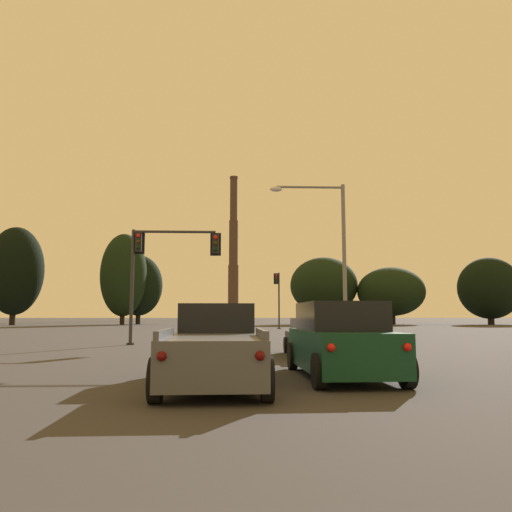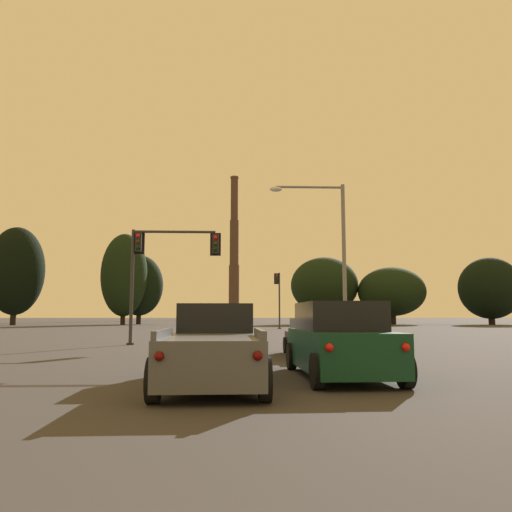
% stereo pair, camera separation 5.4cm
% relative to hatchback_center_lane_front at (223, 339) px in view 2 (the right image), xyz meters
% --- Properties ---
extents(hatchback_center_lane_front, '(2.03, 4.15, 1.44)m').
position_rel_hatchback_center_lane_front_xyz_m(hatchback_center_lane_front, '(0.00, 0.00, 0.00)').
color(hatchback_center_lane_front, '#0F3823').
rests_on(hatchback_center_lane_front, ground_plane).
extents(suv_right_lane_second, '(2.22, 4.95, 1.86)m').
position_rel_hatchback_center_lane_front_xyz_m(suv_right_lane_second, '(3.02, -6.29, 0.23)').
color(suv_right_lane_second, '#0F3823').
rests_on(suv_right_lane_second, ground_plane).
extents(sedan_right_lane_front, '(2.08, 4.74, 1.43)m').
position_rel_hatchback_center_lane_front_xyz_m(sedan_right_lane_front, '(3.46, 0.14, 0.00)').
color(sedan_right_lane_front, black).
rests_on(sedan_right_lane_front, ground_plane).
extents(pickup_truck_center_lane_second, '(2.25, 5.53, 1.82)m').
position_rel_hatchback_center_lane_front_xyz_m(pickup_truck_center_lane_second, '(-0.05, -7.22, 0.14)').
color(pickup_truck_center_lane_second, '#4C4F54').
rests_on(pickup_truck_center_lane_second, ground_plane).
extents(traffic_light_far_right, '(0.78, 0.50, 6.37)m').
position_rel_hatchback_center_lane_front_xyz_m(traffic_light_far_right, '(5.31, 37.96, 3.50)').
color(traffic_light_far_right, '#2D2D30').
rests_on(traffic_light_far_right, ground_plane).
extents(traffic_light_overhead_left, '(4.87, 0.50, 6.09)m').
position_rel_hatchback_center_lane_front_xyz_m(traffic_light_overhead_left, '(-3.51, 7.83, 3.97)').
color(traffic_light_overhead_left, '#2D2D30').
rests_on(traffic_light_overhead_left, ground_plane).
extents(street_lamp, '(3.88, 0.36, 8.25)m').
position_rel_hatchback_center_lane_front_xyz_m(street_lamp, '(5.29, 6.20, 4.49)').
color(street_lamp, slate).
rests_on(street_lamp, ground_plane).
extents(smokestack, '(5.82, 5.82, 50.98)m').
position_rel_hatchback_center_lane_front_xyz_m(smokestack, '(-0.12, 155.65, 19.33)').
color(smokestack, '#3C2B22').
rests_on(smokestack, ground_plane).
extents(treeline_left_mid, '(11.42, 10.28, 9.65)m').
position_rel_hatchback_center_lane_front_xyz_m(treeline_left_mid, '(26.91, 64.79, 4.85)').
color(treeline_left_mid, black).
rests_on(treeline_left_mid, ground_plane).
extents(treeline_center_left, '(7.96, 7.17, 11.74)m').
position_rel_hatchback_center_lane_front_xyz_m(treeline_center_left, '(-15.95, 66.98, 5.92)').
color(treeline_center_left, black).
rests_on(treeline_center_left, ground_plane).
extents(treeline_center_right, '(11.69, 10.52, 11.59)m').
position_rel_hatchback_center_lane_front_xyz_m(treeline_center_right, '(15.89, 67.34, 6.01)').
color(treeline_center_right, black).
rests_on(treeline_center_right, ground_plane).
extents(treeline_far_right, '(7.50, 6.75, 14.90)m').
position_rel_hatchback_center_lane_front_xyz_m(treeline_far_right, '(-17.84, 63.54, 7.44)').
color(treeline_far_right, black).
rests_on(treeline_far_right, ground_plane).
extents(treeline_right_mid, '(10.24, 9.22, 11.14)m').
position_rel_hatchback_center_lane_front_xyz_m(treeline_right_mid, '(42.77, 62.50, 5.35)').
color(treeline_right_mid, black).
rests_on(treeline_right_mid, ground_plane).
extents(treeline_far_left, '(8.65, 7.78, 15.35)m').
position_rel_hatchback_center_lane_front_xyz_m(treeline_far_left, '(-33.95, 60.37, 7.76)').
color(treeline_far_left, black).
rests_on(treeline_far_left, ground_plane).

